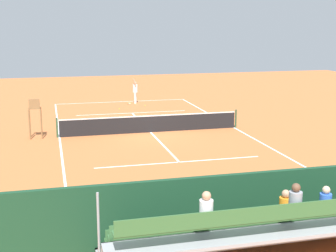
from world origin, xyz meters
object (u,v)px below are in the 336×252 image
tennis_player (135,90)px  tennis_racket (129,103)px  umpire_chair (35,114)px  courtside_bench (308,205)px  tennis_net (151,124)px  tennis_ball_far (119,109)px  bleacher_stand (280,229)px  equipment_bag (250,225)px  tennis_ball_near (145,106)px

tennis_player → tennis_racket: 1.11m
umpire_chair → tennis_player: (-7.15, -9.86, -0.30)m
tennis_player → tennis_racket: (0.47, -0.01, -1.00)m
courtside_bench → tennis_racket: size_ratio=3.13×
tennis_net → tennis_racket: 10.00m
tennis_ball_far → bleacher_stand: bearing=91.6°
equipment_bag → tennis_ball_far: bearing=-88.0°
tennis_racket → tennis_ball_far: bearing=63.5°
tennis_player → tennis_racket: bearing=-1.6°
bleacher_stand → tennis_racket: 25.37m
bleacher_stand → umpire_chair: 16.70m
courtside_bench → tennis_ball_near: size_ratio=27.27×
bleacher_stand → equipment_bag: bleacher_stand is taller
tennis_ball_far → umpire_chair: bearing=54.0°
bleacher_stand → courtside_bench: size_ratio=5.03×
umpire_chair → courtside_bench: bearing=121.7°
umpire_chair → tennis_ball_near: size_ratio=32.42×
bleacher_stand → courtside_bench: bleacher_stand is taller
tennis_ball_near → umpire_chair: bearing=48.0°
bleacher_stand → tennis_net: bearing=-89.8°
umpire_chair → equipment_bag: size_ratio=2.38×
bleacher_stand → tennis_player: bleacher_stand is taller
tennis_racket → equipment_bag: bearing=89.1°
tennis_net → courtside_bench: (-2.08, 13.27, 0.06)m
bleacher_stand → tennis_ball_near: size_ratio=137.27×
tennis_ball_near → tennis_racket: bearing=-55.9°
tennis_ball_far → tennis_net: bearing=94.5°
tennis_ball_near → bleacher_stand: bearing=86.7°
umpire_chair → courtside_bench: umpire_chair is taller
tennis_net → equipment_bag: (-0.13, 13.40, -0.32)m
tennis_player → tennis_ball_near: size_ratio=29.18×
tennis_net → courtside_bench: 13.43m
tennis_net → umpire_chair: 6.25m
umpire_chair → equipment_bag: bearing=115.1°
tennis_net → tennis_ball_far: 7.83m
tennis_net → tennis_racket: tennis_net is taller
tennis_player → tennis_racket: tennis_player is taller
tennis_player → bleacher_stand: bearing=88.0°
bleacher_stand → tennis_ball_far: (0.66, -23.16, -0.89)m
tennis_player → courtside_bench: bearing=92.8°
tennis_player → tennis_net: bearing=84.6°
tennis_net → bleacher_stand: bearing=90.2°
tennis_ball_near → tennis_player: bearing=-71.0°
tennis_net → tennis_ball_near: size_ratio=156.06×
umpire_chair → tennis_ball_near: umpire_chair is taller
tennis_net → equipment_bag: bearing=90.6°
bleacher_stand → equipment_bag: (-0.09, -1.97, -0.75)m
tennis_net → tennis_racket: size_ratio=17.94×
tennis_ball_near → courtside_bench: bearing=91.7°
equipment_bag → tennis_racket: 23.38m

